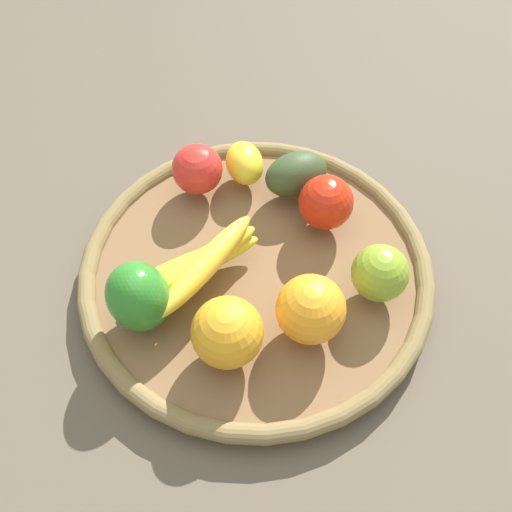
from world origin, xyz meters
The scene contains 11 objects.
ground_plane centered at (0.00, 0.00, 0.00)m, with size 2.40×2.40×0.00m, color brown.
basket centered at (0.00, 0.00, 0.02)m, with size 0.46×0.46×0.04m.
avocado centered at (-0.13, 0.06, 0.07)m, with size 0.09×0.06×0.06m, color #364726.
orange_1 centered at (0.12, -0.04, 0.08)m, with size 0.08×0.08×0.08m, color orange.
apple_2 centered at (0.04, 0.15, 0.07)m, with size 0.07×0.07×0.07m, color olive.
banana_bunch centered at (0.02, -0.07, 0.07)m, with size 0.16×0.18×0.06m.
orange_0 centered at (0.09, 0.06, 0.08)m, with size 0.08×0.08×0.08m, color orange.
apple_1 centered at (-0.07, 0.10, 0.08)m, with size 0.07×0.07×0.07m, color red.
apple_0 centered at (-0.14, -0.07, 0.07)m, with size 0.07×0.07×0.07m, color red.
bell_pepper centered at (0.07, -0.14, 0.08)m, with size 0.08×0.07×0.09m, color #2C7B26.
lemon_0 centered at (-0.16, -0.01, 0.06)m, with size 0.07×0.05×0.05m, color yellow.
Camera 1 is at (0.46, -0.02, 0.71)m, focal length 43.92 mm.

